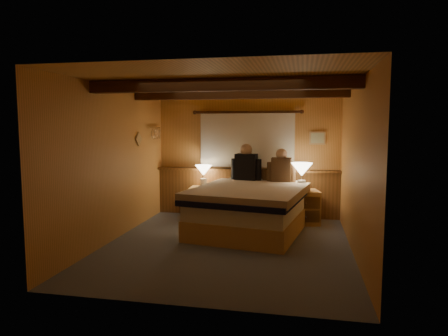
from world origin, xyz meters
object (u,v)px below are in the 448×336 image
(person_right, at_px, (281,168))
(lamp_left, at_px, (204,172))
(duffel_bag, at_px, (201,212))
(nightstand_right, at_px, (303,207))
(lamp_right, at_px, (302,171))
(nightstand_left, at_px, (204,202))
(person_left, at_px, (246,165))
(bed, at_px, (251,208))

(person_right, bearing_deg, lamp_left, 177.16)
(duffel_bag, bearing_deg, nightstand_right, 5.13)
(lamp_right, distance_m, duffel_bag, 2.04)
(nightstand_left, relative_size, nightstand_right, 0.92)
(lamp_left, height_order, person_left, person_left)
(nightstand_right, relative_size, person_left, 0.91)
(bed, distance_m, nightstand_left, 1.33)
(bed, xyz_separation_m, nightstand_left, (-1.02, 0.84, -0.10))
(bed, height_order, lamp_left, lamp_left)
(nightstand_right, distance_m, lamp_left, 2.01)
(nightstand_left, bearing_deg, nightstand_right, -8.40)
(duffel_bag, bearing_deg, nightstand_left, 90.51)
(nightstand_left, height_order, duffel_bag, nightstand_left)
(person_right, bearing_deg, duffel_bag, -173.16)
(bed, distance_m, lamp_right, 1.22)
(nightstand_right, height_order, person_left, person_left)
(person_right, bearing_deg, nightstand_right, -3.55)
(lamp_left, relative_size, person_right, 0.67)
(bed, distance_m, duffel_bag, 1.23)
(bed, xyz_separation_m, lamp_right, (0.84, 0.68, 0.57))
(lamp_right, bearing_deg, person_left, 169.99)
(person_right, xyz_separation_m, duffel_bag, (-1.50, -0.12, -0.85))
(nightstand_right, bearing_deg, duffel_bag, 170.41)
(person_left, bearing_deg, nightstand_left, -171.13)
(nightstand_left, xyz_separation_m, lamp_left, (-0.02, 0.04, 0.60))
(lamp_right, xyz_separation_m, person_right, (-0.37, 0.07, 0.04))
(nightstand_left, xyz_separation_m, duffel_bag, (-0.01, -0.21, -0.14))
(lamp_right, relative_size, duffel_bag, 0.98)
(nightstand_left, height_order, person_right, person_right)
(bed, distance_m, lamp_left, 1.45)
(bed, relative_size, person_right, 3.87)
(lamp_left, height_order, person_right, person_right)
(lamp_right, bearing_deg, nightstand_left, 175.13)
(nightstand_right, distance_m, lamp_right, 0.66)
(lamp_left, height_order, duffel_bag, lamp_left)
(person_left, height_order, duffel_bag, person_left)
(bed, relative_size, lamp_left, 5.81)
(nightstand_right, height_order, duffel_bag, nightstand_right)
(nightstand_left, height_order, lamp_left, lamp_left)
(lamp_left, relative_size, lamp_right, 0.85)
(nightstand_left, relative_size, lamp_left, 1.39)
(nightstand_left, xyz_separation_m, nightstand_right, (1.89, -0.13, 0.01))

